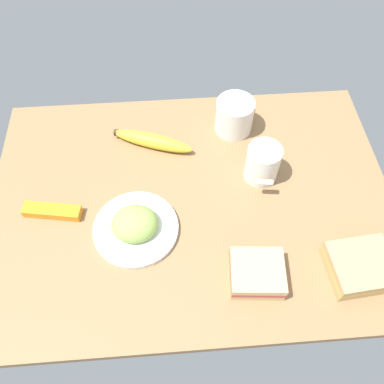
% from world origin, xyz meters
% --- Properties ---
extents(tabletop, '(0.90, 0.64, 0.02)m').
position_xyz_m(tabletop, '(0.00, 0.00, 0.01)').
color(tabletop, '#936D47').
rests_on(tabletop, ground).
extents(plate_of_food, '(0.18, 0.18, 0.06)m').
position_xyz_m(plate_of_food, '(-0.12, -0.07, 0.04)').
color(plate_of_food, white).
rests_on(plate_of_food, tabletop).
extents(coffee_mug_black, '(0.08, 0.10, 0.09)m').
position_xyz_m(coffee_mug_black, '(0.16, 0.05, 0.07)').
color(coffee_mug_black, white).
rests_on(coffee_mug_black, tabletop).
extents(coffee_mug_milky, '(0.09, 0.12, 0.09)m').
position_xyz_m(coffee_mug_milky, '(0.12, 0.21, 0.06)').
color(coffee_mug_milky, white).
rests_on(coffee_mug_milky, tabletop).
extents(sandwich_main, '(0.13, 0.12, 0.04)m').
position_xyz_m(sandwich_main, '(0.32, -0.19, 0.04)').
color(sandwich_main, tan).
rests_on(sandwich_main, tabletop).
extents(sandwich_side, '(0.11, 0.10, 0.04)m').
position_xyz_m(sandwich_side, '(0.11, -0.19, 0.04)').
color(sandwich_side, '#DBB77A').
rests_on(sandwich_side, tabletop).
extents(banana, '(0.20, 0.10, 0.04)m').
position_xyz_m(banana, '(-0.08, 0.16, 0.04)').
color(banana, yellow).
rests_on(banana, tabletop).
extents(snack_bar, '(0.13, 0.05, 0.02)m').
position_xyz_m(snack_bar, '(-0.30, -0.01, 0.03)').
color(snack_bar, orange).
rests_on(snack_bar, tabletop).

